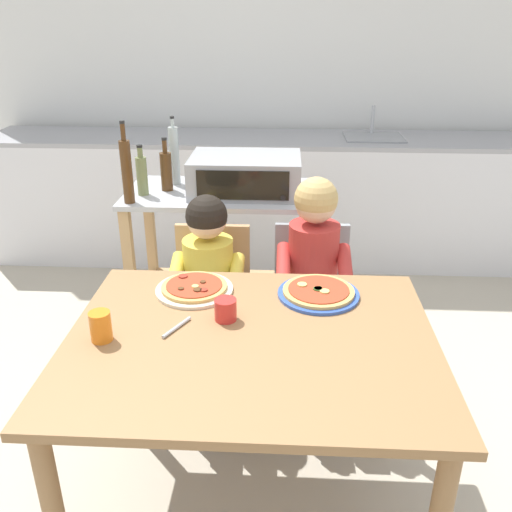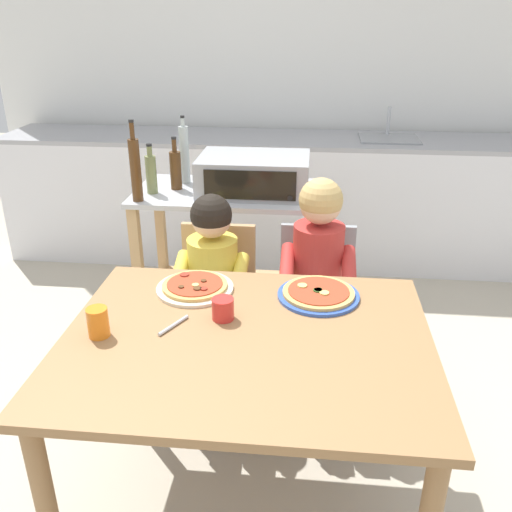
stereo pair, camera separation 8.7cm
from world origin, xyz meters
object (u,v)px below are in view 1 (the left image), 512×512
object	(u,v)px
kitchen_island_cart	(222,245)
pizza_plate_cream	(194,288)
pizza_plate_blue_rimmed	(318,292)
bottle_clear_vinegar	(166,170)
bottle_dark_olive_oil	(174,155)
dining_chair_left	(212,301)
drinking_cup_red	(226,310)
bottle_slim_sauce	(127,170)
dining_table	(251,365)
child_in_yellow_shirt	(207,283)
drinking_cup_orange	(101,326)
child_in_red_shirt	(313,272)
dining_chair_right	(310,300)
serving_spoon	(177,327)
bottle_squat_spirits	(142,174)
toaster_oven	(246,174)

from	to	relation	value
kitchen_island_cart	pizza_plate_cream	distance (m)	0.89
pizza_plate_blue_rimmed	bottle_clear_vinegar	bearing A→B (deg)	129.53
bottle_dark_olive_oil	dining_chair_left	size ratio (longest dim) A/B	0.43
kitchen_island_cart	drinking_cup_red	world-z (taller)	kitchen_island_cart
bottle_slim_sauce	pizza_plate_cream	distance (m)	0.83
dining_table	pizza_plate_cream	xyz separation A→B (m)	(-0.23, 0.30, 0.12)
dining_table	child_in_yellow_shirt	world-z (taller)	child_in_yellow_shirt
drinking_cup_orange	bottle_dark_olive_oil	bearing A→B (deg)	90.39
kitchen_island_cart	child_in_red_shirt	xyz separation A→B (m)	(0.46, -0.52, 0.10)
bottle_dark_olive_oil	bottle_slim_sauce	size ratio (longest dim) A/B	0.91
kitchen_island_cart	dining_table	distance (m)	1.20
dining_chair_right	bottle_dark_olive_oil	bearing A→B (deg)	143.61
bottle_clear_vinegar	serving_spoon	world-z (taller)	bottle_clear_vinegar
kitchen_island_cart	drinking_cup_orange	bearing A→B (deg)	-101.21
serving_spoon	bottle_clear_vinegar	bearing A→B (deg)	102.61
dining_chair_right	bottle_squat_spirits	bearing A→B (deg)	158.51
pizza_plate_cream	drinking_cup_red	bearing A→B (deg)	-54.87
toaster_oven	serving_spoon	world-z (taller)	toaster_oven
dining_table	child_in_red_shirt	size ratio (longest dim) A/B	1.11
bottle_squat_spirits	child_in_red_shirt	size ratio (longest dim) A/B	0.23
dining_table	toaster_oven	bearing A→B (deg)	94.88
child_in_yellow_shirt	drinking_cup_orange	bearing A→B (deg)	-110.36
pizza_plate_blue_rimmed	drinking_cup_red	size ratio (longest dim) A/B	3.95
kitchen_island_cart	drinking_cup_red	xyz separation A→B (m)	(0.14, -1.07, 0.22)
bottle_dark_olive_oil	pizza_plate_cream	world-z (taller)	bottle_dark_olive_oil
bottle_dark_olive_oil	drinking_cup_red	bearing A→B (deg)	-71.89
kitchen_island_cart	dining_chair_left	bearing A→B (deg)	-89.97
child_in_red_shirt	drinking_cup_orange	size ratio (longest dim) A/B	10.79
dining_chair_right	child_in_red_shirt	size ratio (longest dim) A/B	0.76
bottle_squat_spirits	dining_chair_right	xyz separation A→B (m)	(0.83, -0.33, -0.50)
toaster_oven	pizza_plate_cream	bearing A→B (deg)	-98.58
kitchen_island_cart	toaster_oven	distance (m)	0.41
child_in_yellow_shirt	bottle_slim_sauce	bearing A→B (deg)	138.73
bottle_squat_spirits	drinking_cup_red	world-z (taller)	bottle_squat_spirits
dining_chair_right	pizza_plate_blue_rimmed	world-z (taller)	dining_chair_right
bottle_clear_vinegar	serving_spoon	size ratio (longest dim) A/B	1.91
child_in_yellow_shirt	pizza_plate_blue_rimmed	size ratio (longest dim) A/B	3.33
bottle_squat_spirits	drinking_cup_orange	world-z (taller)	bottle_squat_spirits
drinking_cup_red	bottle_clear_vinegar	bearing A→B (deg)	110.92
bottle_dark_olive_oil	drinking_cup_orange	size ratio (longest dim) A/B	3.56
dining_chair_right	serving_spoon	bearing A→B (deg)	-123.03
kitchen_island_cart	dining_table	xyz separation A→B (m)	(0.23, -1.17, 0.08)
bottle_squat_spirits	dining_table	size ratio (longest dim) A/B	0.21
dining_chair_right	serving_spoon	size ratio (longest dim) A/B	5.79
pizza_plate_blue_rimmed	kitchen_island_cart	bearing A→B (deg)	117.55
pizza_plate_blue_rimmed	pizza_plate_cream	bearing A→B (deg)	178.84
bottle_dark_olive_oil	dining_table	bearing A→B (deg)	-69.63
toaster_oven	dining_chair_left	distance (m)	0.66
bottle_clear_vinegar	child_in_red_shirt	distance (m)	0.95
dining_table	child_in_red_shirt	xyz separation A→B (m)	(0.23, 0.65, 0.03)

